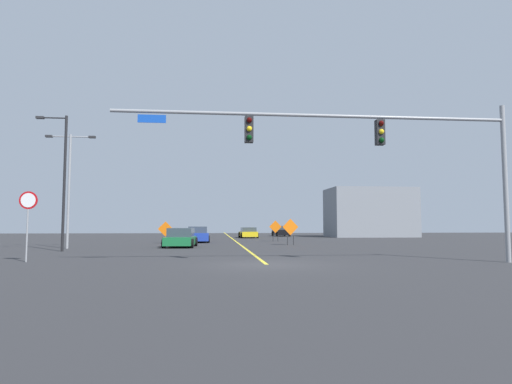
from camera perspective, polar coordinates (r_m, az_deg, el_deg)
The scene contains 15 objects.
ground at distance 17.26m, azimuth 1.43°, elevation -9.55°, with size 129.64×129.64×0.00m, color #2D2D30.
road_centre_stripe at distance 53.13m, azimuth -3.35°, elevation -6.02°, with size 0.16×72.02×0.01m.
traffic_signal_assembly at distance 18.56m, azimuth 15.04°, elevation 6.48°, with size 16.44×0.44×6.67m.
stop_sign at distance 20.73m, azimuth -27.88°, elevation -2.38°, with size 0.76×0.07×2.99m.
street_lamp_mid_right at distance 28.22m, azimuth -24.19°, elevation 1.96°, with size 1.83×0.24×8.12m.
street_lamp_far_left at distance 31.33m, azimuth -23.42°, elevation 1.43°, with size 3.24×0.24×7.62m.
construction_sign_left_shoulder at distance 33.53m, azimuth 4.56°, elevation -4.80°, with size 1.27×0.27×2.04m.
construction_sign_right_lane at distance 37.13m, azimuth -11.86°, elevation -4.91°, with size 1.27×0.07×1.85m.
construction_sign_right_shoulder at distance 40.99m, azimuth 2.58°, elevation -4.77°, with size 1.18×0.08×1.97m.
car_silver_distant at distance 50.63m, azimuth -7.92°, elevation -5.41°, with size 2.19×4.08×1.24m.
car_yellow_passing at distance 52.17m, azimuth -1.03°, elevation -5.40°, with size 2.18×4.41×1.25m.
car_blue_near at distance 39.39m, azimuth -7.74°, elevation -5.64°, with size 2.25×4.55×1.41m.
car_green_mid at distance 31.01m, azimuth -9.91°, elevation -6.00°, with size 2.28×4.04×1.34m.
car_black_approaching at distance 59.96m, azimuth 3.31°, elevation -5.20°, with size 2.11×4.66×1.42m.
roadside_building_east at distance 58.11m, azimuth 14.77°, elevation -2.65°, with size 10.67×6.63×6.27m.
Camera 1 is at (-2.10, -17.06, 1.57)m, focal length 30.32 mm.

